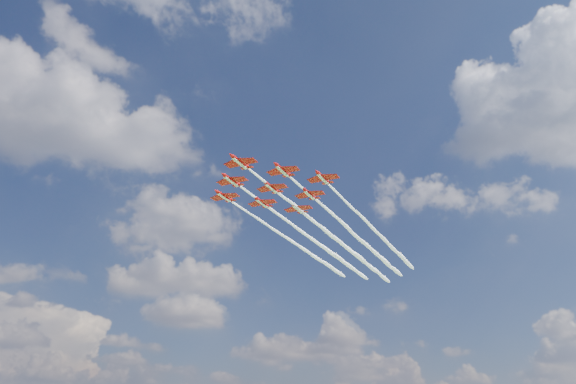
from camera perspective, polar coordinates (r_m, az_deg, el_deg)
name	(u,v)px	position (r m, az deg, el deg)	size (l,w,h in m)	color
jet_lead	(320,227)	(188.47, 3.32, -3.52)	(82.68, 82.70, 2.47)	red
jet_row2_port	(351,231)	(193.95, 6.43, -3.98)	(82.68, 82.70, 2.47)	red
jet_row2_starb	(310,237)	(199.09, 2.22, -4.61)	(82.68, 82.70, 2.47)	red
jet_row3_port	(380,236)	(199.98, 9.37, -4.40)	(82.68, 82.70, 2.47)	red
jet_row3_centre	(339,241)	(204.39, 5.21, -5.02)	(82.68, 82.70, 2.47)	red
jet_row3_starb	(300,247)	(209.85, 1.24, -5.59)	(82.68, 82.70, 2.47)	red
jet_row4_port	(367,245)	(210.22, 8.04, -5.40)	(82.68, 82.70, 2.47)	red
jet_row4_starb	(328,251)	(214.98, 4.10, -5.96)	(82.68, 82.70, 2.47)	red
jet_tail	(355,254)	(220.62, 6.83, -6.30)	(82.68, 82.70, 2.47)	red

